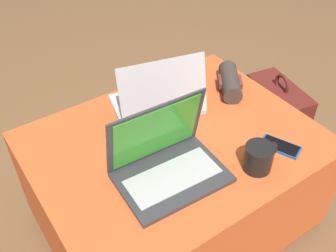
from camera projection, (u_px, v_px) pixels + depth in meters
name	position (u px, v px, depth m)	size (l,w,h in m)	color
ground_plane	(174.00, 220.00, 1.72)	(14.00, 14.00, 0.00)	brown
ottoman	(174.00, 184.00, 1.56)	(1.00, 0.78, 0.48)	maroon
laptop_near	(166.00, 161.00, 1.25)	(0.35, 0.26, 0.25)	#333338
laptop_far	(159.00, 99.00, 1.51)	(0.38, 0.31, 0.24)	silver
cell_phone	(280.00, 146.00, 1.37)	(0.11, 0.15, 0.01)	#1E4C9E
backpack	(275.00, 123.00, 1.91)	(0.25, 0.34, 0.48)	#5B1E19
wrist_brace	(230.00, 82.00, 1.62)	(0.18, 0.22, 0.08)	#3D332D
coffee_mug	(259.00, 157.00, 1.28)	(0.13, 0.10, 0.09)	black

